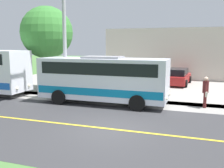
{
  "coord_description": "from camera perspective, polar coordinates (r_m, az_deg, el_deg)",
  "views": [
    {
      "loc": [
        10.08,
        3.52,
        3.67
      ],
      "look_at": [
        -3.5,
        -1.04,
        1.4
      ],
      "focal_mm": 41.11,
      "sensor_mm": 36.0,
      "label": 1
    }
  ],
  "objects": [
    {
      "name": "ground_plane",
      "position": [
        11.29,
        -0.65,
        -9.96
      ],
      "size": [
        120.0,
        120.0,
        0.0
      ],
      "primitive_type": "plane",
      "color": "#477238"
    },
    {
      "name": "road_surface",
      "position": [
        11.29,
        -0.65,
        -9.94
      ],
      "size": [
        8.0,
        100.0,
        0.01
      ],
      "primitive_type": "cube",
      "color": "#333335",
      "rests_on": "ground"
    },
    {
      "name": "sidewalk",
      "position": [
        16.11,
        5.46,
        -4.2
      ],
      "size": [
        2.4,
        100.0,
        0.01
      ],
      "primitive_type": "cube",
      "color": "gray",
      "rests_on": "ground"
    },
    {
      "name": "parking_lot_surface",
      "position": [
        22.79,
        17.01,
        -0.66
      ],
      "size": [
        14.0,
        36.0,
        0.01
      ],
      "primitive_type": "cube",
      "color": "#9E9991",
      "rests_on": "ground"
    },
    {
      "name": "road_centre_line",
      "position": [
        11.29,
        -0.65,
        -9.92
      ],
      "size": [
        0.16,
        100.0,
        0.0
      ],
      "primitive_type": "cube",
      "color": "gold",
      "rests_on": "ground"
    },
    {
      "name": "shuttle_bus_front",
      "position": [
        15.68,
        -2.03,
        1.41
      ],
      "size": [
        2.58,
        7.94,
        2.91
      ],
      "color": "silver",
      "rests_on": "ground"
    },
    {
      "name": "pedestrian_with_bags",
      "position": [
        15.66,
        20.07,
        -1.48
      ],
      "size": [
        0.72,
        0.34,
        1.79
      ],
      "color": "#4C1919",
      "rests_on": "ground"
    },
    {
      "name": "street_light_pole",
      "position": [
        17.13,
        -10.73,
        11.03
      ],
      "size": [
        1.97,
        0.24,
        7.83
      ],
      "color": "#9E9EA3",
      "rests_on": "ground"
    },
    {
      "name": "parked_car_near",
      "position": [
        23.85,
        14.41,
        1.53
      ],
      "size": [
        4.54,
        2.3,
        1.45
      ],
      "color": "#A51E1E",
      "rests_on": "ground"
    },
    {
      "name": "tree_curbside",
      "position": [
        20.77,
        -14.31,
        10.99
      ],
      "size": [
        4.01,
        4.01,
        6.51
      ],
      "color": "#4C3826",
      "rests_on": "ground"
    },
    {
      "name": "commercial_building",
      "position": [
        31.52,
        16.92,
        6.69
      ],
      "size": [
        10.0,
        17.3,
        5.23
      ],
      "primitive_type": "cube",
      "color": "beige",
      "rests_on": "ground"
    }
  ]
}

